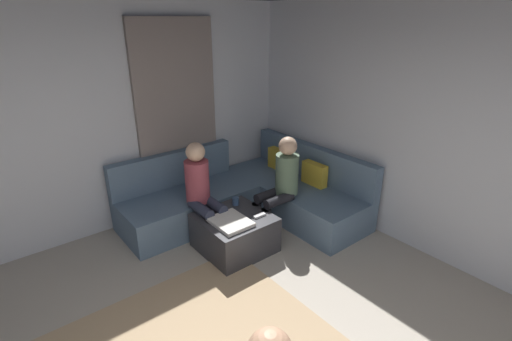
# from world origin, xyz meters

# --- Properties ---
(wall_back) EXTENTS (6.00, 0.12, 2.70)m
(wall_back) POSITION_xyz_m (0.00, 2.94, 1.35)
(wall_back) COLOR silver
(wall_back) RESTS_ON ground_plane
(wall_left) EXTENTS (0.12, 6.00, 2.70)m
(wall_left) POSITION_xyz_m (-2.94, 0.00, 1.35)
(wall_left) COLOR silver
(wall_left) RESTS_ON ground_plane
(curtain_panel) EXTENTS (0.06, 1.10, 2.50)m
(curtain_panel) POSITION_xyz_m (-2.84, 1.30, 1.25)
(curtain_panel) COLOR gray
(curtain_panel) RESTS_ON ground_plane
(sectional_couch) EXTENTS (2.10, 2.55, 0.87)m
(sectional_couch) POSITION_xyz_m (-2.08, 1.88, 0.28)
(sectional_couch) COLOR slate
(sectional_couch) RESTS_ON ground_plane
(ottoman) EXTENTS (0.76, 0.76, 0.42)m
(ottoman) POSITION_xyz_m (-1.54, 1.24, 0.21)
(ottoman) COLOR #333338
(ottoman) RESTS_ON ground_plane
(folded_blanket) EXTENTS (0.44, 0.36, 0.04)m
(folded_blanket) POSITION_xyz_m (-1.44, 1.12, 0.44)
(folded_blanket) COLOR white
(folded_blanket) RESTS_ON ottoman
(coffee_mug) EXTENTS (0.08, 0.08, 0.10)m
(coffee_mug) POSITION_xyz_m (-1.76, 1.42, 0.47)
(coffee_mug) COLOR #334C72
(coffee_mug) RESTS_ON ottoman
(game_remote) EXTENTS (0.05, 0.15, 0.02)m
(game_remote) POSITION_xyz_m (-1.36, 1.46, 0.43)
(game_remote) COLOR white
(game_remote) RESTS_ON ottoman
(person_on_couch_back) EXTENTS (0.30, 0.60, 1.20)m
(person_on_couch_back) POSITION_xyz_m (-1.53, 1.93, 0.66)
(person_on_couch_back) COLOR black
(person_on_couch_back) RESTS_ON ground_plane
(person_on_couch_side) EXTENTS (0.60, 0.30, 1.20)m
(person_on_couch_side) POSITION_xyz_m (-1.93, 1.08, 0.66)
(person_on_couch_side) COLOR #2D3347
(person_on_couch_side) RESTS_ON ground_plane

